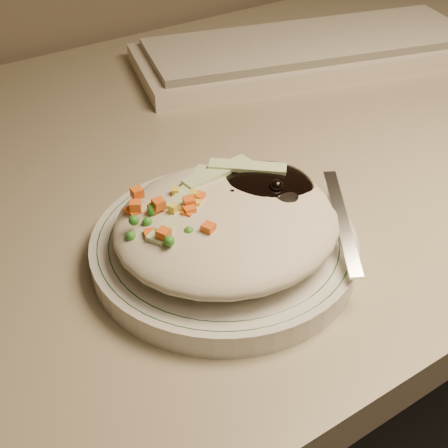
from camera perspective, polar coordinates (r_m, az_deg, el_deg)
desk at (r=0.82m, az=-1.61°, el=-5.17°), size 1.40×0.70×0.74m
plate at (r=0.54m, az=-0.00°, el=-2.20°), size 0.23×0.23×0.02m
plate_rim at (r=0.53m, az=-0.00°, el=-1.37°), size 0.22×0.22×0.00m
meal at (r=0.52m, az=0.44°, el=0.61°), size 0.21×0.19×0.05m
keyboard at (r=0.91m, az=7.90°, el=15.45°), size 0.51×0.30×0.03m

